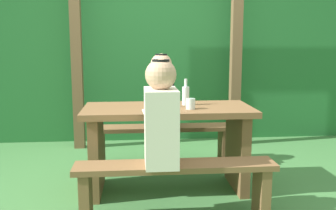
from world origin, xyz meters
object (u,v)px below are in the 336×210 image
object	(u,v)px
bench_near	(175,180)
bottle_left	(152,97)
person_black_coat	(161,93)
drinking_glass	(191,104)
person_white_shirt	(161,117)
bottle_right	(186,95)
picnic_table	(168,134)
bench_far	(163,138)

from	to	relation	value
bench_near	bottle_left	bearing A→B (deg)	102.69
bench_near	person_black_coat	distance (m)	1.28
bottle_left	drinking_glass	bearing A→B (deg)	-18.16
drinking_glass	bottle_left	xyz separation A→B (m)	(-0.30, 0.10, 0.05)
person_white_shirt	person_black_coat	bearing A→B (deg)	85.91
bottle_right	drinking_glass	bearing A→B (deg)	-86.26
person_black_coat	bottle_right	distance (m)	0.54
bench_near	person_white_shirt	bearing A→B (deg)	178.09
bottle_left	bottle_right	bearing A→B (deg)	19.31
person_black_coat	bottle_left	bearing A→B (deg)	-100.75
bottle_left	bottle_right	xyz separation A→B (m)	(0.29, 0.10, -0.00)
person_black_coat	bottle_right	xyz separation A→B (m)	(0.17, -0.51, 0.05)
picnic_table	bottle_right	xyz separation A→B (m)	(0.16, 0.08, 0.32)
person_black_coat	drinking_glass	world-z (taller)	person_black_coat
picnic_table	drinking_glass	xyz separation A→B (m)	(0.17, -0.12, 0.27)
picnic_table	bench_far	distance (m)	0.63
drinking_glass	bottle_right	world-z (taller)	bottle_right
bottle_left	bottle_right	world-z (taller)	same
picnic_table	person_black_coat	bearing A→B (deg)	91.39
bench_near	bottle_left	xyz separation A→B (m)	(-0.13, 0.58, 0.50)
bench_far	drinking_glass	world-z (taller)	drinking_glass
bench_near	person_black_coat	xyz separation A→B (m)	(-0.01, 1.19, 0.45)
picnic_table	bottle_left	bearing A→B (deg)	-172.33
person_white_shirt	drinking_glass	bearing A→B (deg)	60.41
person_white_shirt	drinking_glass	distance (m)	0.55
person_black_coat	bottle_right	size ratio (longest dim) A/B	3.18
drinking_glass	person_white_shirt	bearing A→B (deg)	-119.59
picnic_table	person_white_shirt	world-z (taller)	person_white_shirt
person_black_coat	drinking_glass	bearing A→B (deg)	-75.33
bench_far	bottle_left	world-z (taller)	bottle_left
drinking_glass	bench_far	bearing A→B (deg)	103.52
bench_far	bottle_right	distance (m)	0.74
person_black_coat	drinking_glass	size ratio (longest dim) A/B	8.37
bench_far	person_white_shirt	bearing A→B (deg)	-94.77
picnic_table	person_white_shirt	bearing A→B (deg)	-99.50
bench_near	drinking_glass	xyz separation A→B (m)	(0.17, 0.48, 0.46)
bench_near	bottle_left	distance (m)	0.78
person_black_coat	bench_near	bearing A→B (deg)	-89.31
drinking_glass	picnic_table	bearing A→B (deg)	145.80
bench_far	bottle_right	size ratio (longest dim) A/B	6.19
picnic_table	bench_far	world-z (taller)	picnic_table
person_black_coat	drinking_glass	distance (m)	0.74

